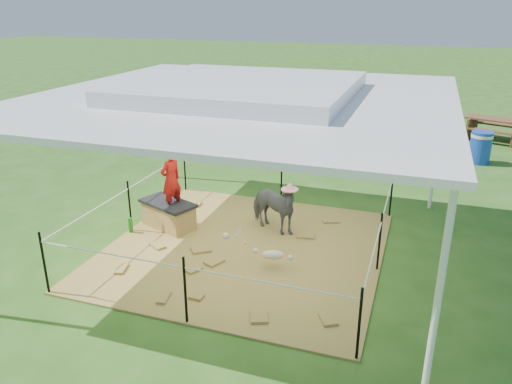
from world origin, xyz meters
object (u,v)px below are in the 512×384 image
(foal, at_px, (273,253))
(trash_barrel, at_px, (480,147))
(pony, at_px, (272,207))
(picnic_table_far, at_px, (494,129))
(green_bottle, at_px, (131,225))
(straw_bale, at_px, (169,216))
(woman, at_px, (171,175))
(distant_person, at_px, (397,123))
(picnic_table_near, at_px, (375,131))

(foal, xyz_separation_m, trash_barrel, (3.52, 7.19, 0.13))
(pony, distance_m, picnic_table_far, 9.61)
(picnic_table_far, bearing_deg, green_bottle, -107.88)
(straw_bale, distance_m, woman, 0.83)
(foal, relative_size, picnic_table_far, 0.56)
(foal, height_order, distant_person, distant_person)
(woman, xyz_separation_m, picnic_table_near, (2.91, 7.33, -0.67))
(green_bottle, relative_size, trash_barrel, 0.33)
(foal, relative_size, picnic_table_near, 0.47)
(pony, distance_m, distant_person, 7.50)
(woman, height_order, picnic_table_far, woman)
(picnic_table_near, bearing_deg, distant_person, 44.97)
(woman, distance_m, distant_person, 8.52)
(trash_barrel, xyz_separation_m, picnic_table_near, (-2.84, 1.01, -0.01))
(picnic_table_far, distance_m, distant_person, 3.06)
(foal, distance_m, trash_barrel, 8.01)
(pony, distance_m, foal, 1.39)
(foal, bearing_deg, pony, 93.21)
(trash_barrel, distance_m, picnic_table_far, 2.67)
(green_bottle, bearing_deg, trash_barrel, 46.65)
(trash_barrel, xyz_separation_m, distant_person, (-2.24, 1.43, 0.16))
(trash_barrel, height_order, picnic_table_near, trash_barrel)
(straw_bale, distance_m, picnic_table_near, 7.93)
(woman, bearing_deg, trash_barrel, 159.69)
(foal, bearing_deg, trash_barrel, 49.55)
(picnic_table_near, distance_m, picnic_table_far, 3.77)
(trash_barrel, bearing_deg, picnic_table_near, 160.45)
(green_bottle, relative_size, distant_person, 0.24)
(straw_bale, relative_size, distant_person, 0.87)
(distant_person, bearing_deg, picnic_table_near, 17.90)
(woman, xyz_separation_m, pony, (1.81, 0.44, -0.57))
(woman, relative_size, trash_barrel, 1.43)
(woman, bearing_deg, straw_bale, -68.06)
(trash_barrel, bearing_deg, foal, -116.10)
(green_bottle, xyz_separation_m, foal, (2.87, -0.41, 0.12))
(woman, height_order, green_bottle, woman)
(green_bottle, bearing_deg, distant_person, 63.14)
(picnic_table_far, bearing_deg, trash_barrel, -83.67)
(picnic_table_near, bearing_deg, pony, -89.27)
(straw_bale, height_order, distant_person, distant_person)
(foal, bearing_deg, woman, 144.40)
(foal, xyz_separation_m, distant_person, (1.28, 8.62, 0.29))
(picnic_table_near, xyz_separation_m, distant_person, (0.59, 0.42, 0.17))
(straw_bale, bearing_deg, distant_person, 65.07)
(straw_bale, relative_size, foal, 1.08)
(green_bottle, distance_m, picnic_table_near, 8.56)
(green_bottle, bearing_deg, pony, 19.89)
(straw_bale, distance_m, green_bottle, 0.72)
(green_bottle, height_order, distant_person, distant_person)
(pony, relative_size, picnic_table_near, 0.58)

